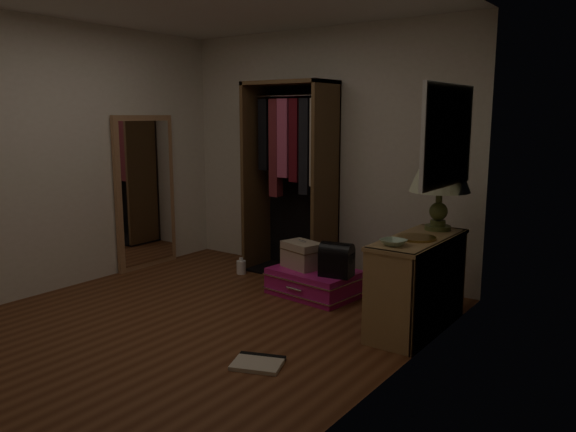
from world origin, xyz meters
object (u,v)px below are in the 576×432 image
Objects in this scene: pink_suitcase at (315,282)px; white_jug at (241,267)px; console_bookshelf at (419,279)px; open_wardrobe at (293,162)px; floor_mirror at (145,192)px; train_case at (302,255)px; black_bag at (337,259)px; table_lamp at (440,175)px.

pink_suitcase is 1.05m from white_jug.
open_wardrobe reaches higher than console_bookshelf.
console_bookshelf is 2.23m from white_jug.
white_jug is at bearing 19.65° from floor_mirror.
black_bag is at bearing 8.19° from train_case.
white_jug is at bearing 178.38° from pink_suitcase.
floor_mirror is 2.04m from train_case.
table_lamp is at bearing 4.96° from black_bag.
floor_mirror is 3.97× the size of train_case.
pink_suitcase is at bearing -39.71° from open_wardrobe.
train_case is (-1.27, 0.20, -0.03)m from console_bookshelf.
console_bookshelf is 1.29m from train_case.
console_bookshelf is at bearing 6.56° from train_case.
train_case is at bearing 6.59° from floor_mirror.
train_case is at bearing -172.96° from table_lamp.
floor_mirror is 2.65× the size of table_lamp.
floor_mirror is 9.50× the size of white_jug.
table_lamp is 2.46m from white_jug.
open_wardrobe reaches higher than table_lamp.
train_case is at bearing -168.73° from pink_suitcase.
floor_mirror reaches higher than train_case.
train_case is 0.97m from white_jug.
train_case is 0.42m from black_bag.
train_case is 2.40× the size of white_jug.
open_wardrobe is at bearing 44.19° from white_jug.
white_jug is (-0.90, 0.15, -0.30)m from train_case.
train_case is 1.53m from table_lamp.
floor_mirror reaches higher than pink_suitcase.
black_bag is (0.28, -0.07, 0.29)m from pink_suitcase.
train_case is (-0.14, -0.01, 0.25)m from pink_suitcase.
floor_mirror is at bearing -179.57° from console_bookshelf.
open_wardrobe is 11.46× the size of white_jug.
console_bookshelf reaches higher than pink_suitcase.
black_bag is 1.19m from table_lamp.
pink_suitcase is (0.64, -0.53, -1.08)m from open_wardrobe.
floor_mirror is 5.37× the size of black_bag.
white_jug is at bearing -135.81° from open_wardrobe.
black_bag is (-0.85, 0.15, 0.01)m from console_bookshelf.
open_wardrobe is 1.70m from floor_mirror.
pink_suitcase is 1.37× the size of table_lamp.
table_lamp is (0.00, 0.36, 0.81)m from console_bookshelf.
pink_suitcase is at bearing -7.62° from white_jug.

